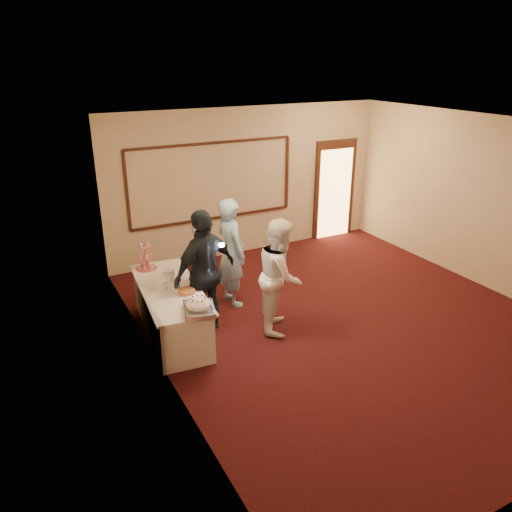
{
  "coord_description": "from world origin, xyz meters",
  "views": [
    {
      "loc": [
        -4.5,
        -5.48,
        3.93
      ],
      "look_at": [
        -1.34,
        0.6,
        1.15
      ],
      "focal_mm": 35.0,
      "sensor_mm": 36.0,
      "label": 1
    }
  ],
  "objects_px": {
    "cupcake_stand": "(146,258)",
    "tart": "(187,292)",
    "guest": "(205,272)",
    "woman": "(281,275)",
    "plate_stack_b": "(168,275)",
    "pavlova_tray": "(199,306)",
    "man": "(231,252)",
    "buffet_table": "(171,311)",
    "plate_stack_a": "(161,284)"
  },
  "relations": [
    {
      "from": "pavlova_tray",
      "to": "cupcake_stand",
      "type": "relative_size",
      "value": 1.27
    },
    {
      "from": "guest",
      "to": "woman",
      "type": "bearing_deg",
      "value": 136.62
    },
    {
      "from": "cupcake_stand",
      "to": "guest",
      "type": "bearing_deg",
      "value": -57.08
    },
    {
      "from": "pavlova_tray",
      "to": "man",
      "type": "height_order",
      "value": "man"
    },
    {
      "from": "plate_stack_b",
      "to": "woman",
      "type": "distance_m",
      "value": 1.69
    },
    {
      "from": "buffet_table",
      "to": "pavlova_tray",
      "type": "relative_size",
      "value": 3.51
    },
    {
      "from": "buffet_table",
      "to": "pavlova_tray",
      "type": "height_order",
      "value": "pavlova_tray"
    },
    {
      "from": "plate_stack_a",
      "to": "tart",
      "type": "distance_m",
      "value": 0.41
    },
    {
      "from": "guest",
      "to": "pavlova_tray",
      "type": "bearing_deg",
      "value": 42.6
    },
    {
      "from": "pavlova_tray",
      "to": "cupcake_stand",
      "type": "bearing_deg",
      "value": 96.84
    },
    {
      "from": "pavlova_tray",
      "to": "woman",
      "type": "distance_m",
      "value": 1.47
    },
    {
      "from": "cupcake_stand",
      "to": "tart",
      "type": "relative_size",
      "value": 1.76
    },
    {
      "from": "pavlova_tray",
      "to": "man",
      "type": "bearing_deg",
      "value": 51.6
    },
    {
      "from": "buffet_table",
      "to": "pavlova_tray",
      "type": "xyz_separation_m",
      "value": [
        0.11,
        -0.89,
        0.47
      ]
    },
    {
      "from": "buffet_table",
      "to": "plate_stack_a",
      "type": "distance_m",
      "value": 0.48
    },
    {
      "from": "woman",
      "to": "guest",
      "type": "relative_size",
      "value": 0.91
    },
    {
      "from": "tart",
      "to": "man",
      "type": "distance_m",
      "value": 1.36
    },
    {
      "from": "plate_stack_b",
      "to": "tart",
      "type": "distance_m",
      "value": 0.58
    },
    {
      "from": "buffet_table",
      "to": "pavlova_tray",
      "type": "distance_m",
      "value": 1.01
    },
    {
      "from": "man",
      "to": "plate_stack_a",
      "type": "bearing_deg",
      "value": 105.56
    },
    {
      "from": "plate_stack_a",
      "to": "tart",
      "type": "xyz_separation_m",
      "value": [
        0.28,
        -0.3,
        -0.05
      ]
    },
    {
      "from": "tart",
      "to": "guest",
      "type": "bearing_deg",
      "value": 27.43
    },
    {
      "from": "pavlova_tray",
      "to": "tart",
      "type": "bearing_deg",
      "value": 85.55
    },
    {
      "from": "cupcake_stand",
      "to": "tart",
      "type": "height_order",
      "value": "cupcake_stand"
    },
    {
      "from": "tart",
      "to": "woman",
      "type": "xyz_separation_m",
      "value": [
        1.39,
        -0.26,
        0.08
      ]
    },
    {
      "from": "tart",
      "to": "woman",
      "type": "height_order",
      "value": "woman"
    },
    {
      "from": "woman",
      "to": "cupcake_stand",
      "type": "bearing_deg",
      "value": 81.53
    },
    {
      "from": "man",
      "to": "woman",
      "type": "height_order",
      "value": "man"
    },
    {
      "from": "plate_stack_b",
      "to": "woman",
      "type": "height_order",
      "value": "woman"
    },
    {
      "from": "plate_stack_a",
      "to": "tart",
      "type": "bearing_deg",
      "value": -47.11
    },
    {
      "from": "man",
      "to": "guest",
      "type": "relative_size",
      "value": 0.96
    },
    {
      "from": "cupcake_stand",
      "to": "guest",
      "type": "xyz_separation_m",
      "value": [
        0.62,
        -0.95,
        0.01
      ]
    },
    {
      "from": "plate_stack_b",
      "to": "woman",
      "type": "relative_size",
      "value": 0.11
    },
    {
      "from": "pavlova_tray",
      "to": "plate_stack_a",
      "type": "distance_m",
      "value": 0.92
    },
    {
      "from": "cupcake_stand",
      "to": "tart",
      "type": "distance_m",
      "value": 1.18
    },
    {
      "from": "buffet_table",
      "to": "guest",
      "type": "relative_size",
      "value": 1.14
    },
    {
      "from": "plate_stack_a",
      "to": "woman",
      "type": "height_order",
      "value": "woman"
    },
    {
      "from": "plate_stack_a",
      "to": "plate_stack_b",
      "type": "distance_m",
      "value": 0.34
    },
    {
      "from": "buffet_table",
      "to": "woman",
      "type": "relative_size",
      "value": 1.25
    },
    {
      "from": "plate_stack_a",
      "to": "plate_stack_b",
      "type": "bearing_deg",
      "value": 53.85
    },
    {
      "from": "tart",
      "to": "woman",
      "type": "distance_m",
      "value": 1.42
    },
    {
      "from": "pavlova_tray",
      "to": "tart",
      "type": "relative_size",
      "value": 2.24
    },
    {
      "from": "pavlova_tray",
      "to": "plate_stack_b",
      "type": "xyz_separation_m",
      "value": [
        -0.03,
        1.17,
        -0.01
      ]
    },
    {
      "from": "tart",
      "to": "cupcake_stand",
      "type": "bearing_deg",
      "value": 102.56
    },
    {
      "from": "woman",
      "to": "pavlova_tray",
      "type": "bearing_deg",
      "value": 135.16
    },
    {
      "from": "plate_stack_a",
      "to": "woman",
      "type": "xyz_separation_m",
      "value": [
        1.67,
        -0.56,
        0.02
      ]
    },
    {
      "from": "plate_stack_b",
      "to": "man",
      "type": "height_order",
      "value": "man"
    },
    {
      "from": "cupcake_stand",
      "to": "tart",
      "type": "bearing_deg",
      "value": -77.44
    },
    {
      "from": "cupcake_stand",
      "to": "woman",
      "type": "xyz_separation_m",
      "value": [
        1.64,
        -1.4,
        -0.07
      ]
    },
    {
      "from": "plate_stack_a",
      "to": "guest",
      "type": "bearing_deg",
      "value": -9.81
    }
  ]
}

